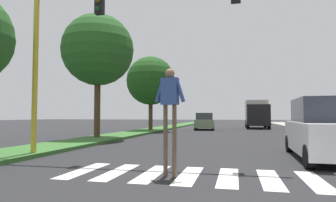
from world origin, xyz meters
name	(u,v)px	position (x,y,z in m)	size (l,w,h in m)	color
ground_plane	(230,129)	(0.00, 30.00, 0.00)	(140.00, 140.00, 0.00)	#262628
crosswalk	(208,176)	(0.00, 6.64, 0.00)	(6.75, 2.20, 0.01)	silver
median_strip	(158,129)	(-6.94, 28.00, 0.07)	(2.43, 64.00, 0.15)	#386B2D
tree_mid	(98,50)	(-7.29, 15.46, 5.27)	(4.22, 4.22, 7.25)	#4C3823
tree_far	(151,81)	(-6.69, 24.37, 4.47)	(4.28, 4.28, 6.48)	#4C3823
sidewalk_right	(321,131)	(7.90, 28.00, 0.07)	(3.00, 64.00, 0.15)	#9E9991
traffic_light_gantry	(97,26)	(-3.74, 8.39, 4.32)	(7.97, 0.30, 6.00)	gold
pedestrian_performer	(170,104)	(-0.85, 6.37, 1.66)	(0.75, 0.29, 2.49)	brown
suv_crossing	(326,130)	(3.43, 10.04, 0.93)	(2.11, 4.67, 1.97)	silver
sedan_midblock	(204,122)	(-2.43, 28.80, 0.77)	(2.20, 4.29, 1.66)	gray
truck_box_delivery	(257,113)	(2.88, 33.68, 1.63)	(2.40, 6.20, 3.10)	black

